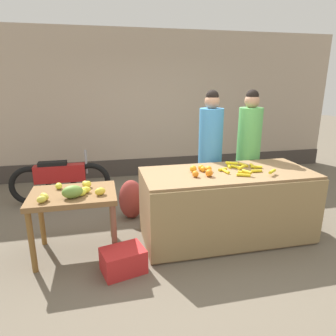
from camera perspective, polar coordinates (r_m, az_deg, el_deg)
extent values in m
plane|color=#665B4C|center=(3.98, 3.57, -13.37)|extent=(24.00, 24.00, 0.00)
cube|color=tan|center=(6.39, -3.79, 11.78)|extent=(8.23, 0.20, 2.93)
cube|color=#3F3833|center=(6.51, -3.43, 0.35)|extent=(8.23, 0.04, 0.36)
cube|color=olive|center=(3.95, 10.93, -6.78)|extent=(2.12, 0.90, 0.88)
cube|color=#92774D|center=(3.56, 13.92, -9.59)|extent=(2.12, 0.03, 0.82)
cube|color=brown|center=(3.55, -17.55, -4.97)|extent=(0.95, 0.68, 0.06)
cylinder|color=brown|center=(3.51, -24.41, -12.73)|extent=(0.06, 0.06, 0.69)
cylinder|color=brown|center=(3.43, -10.15, -12.16)|extent=(0.06, 0.06, 0.69)
cylinder|color=brown|center=(4.02, -22.85, -8.81)|extent=(0.06, 0.06, 0.69)
cylinder|color=brown|center=(3.95, -10.59, -8.21)|extent=(0.06, 0.06, 0.69)
cylinder|color=gold|center=(3.82, 10.32, -0.25)|extent=(0.13, 0.08, 0.04)
cylinder|color=yellow|center=(4.05, 15.78, 0.35)|extent=(0.05, 0.15, 0.04)
cylinder|color=gold|center=(3.64, 14.10, -1.30)|extent=(0.16, 0.10, 0.04)
cylinder|color=gold|center=(3.85, 16.42, -0.53)|extent=(0.13, 0.04, 0.04)
cylinder|color=yellow|center=(3.73, 14.08, -0.86)|extent=(0.12, 0.11, 0.04)
cylinder|color=yellow|center=(4.02, 16.40, 0.19)|extent=(0.15, 0.09, 0.04)
cylinder|color=gold|center=(4.07, 14.07, 0.58)|extent=(0.08, 0.16, 0.04)
cylinder|color=yellow|center=(3.95, 12.82, 0.19)|extent=(0.11, 0.14, 0.04)
cylinder|color=gold|center=(3.74, 10.86, -0.61)|extent=(0.06, 0.14, 0.04)
cylinder|color=yellow|center=(3.98, 11.49, 0.36)|extent=(0.07, 0.13, 0.04)
cylinder|color=yellow|center=(4.01, 11.97, 0.93)|extent=(0.15, 0.11, 0.04)
cylinder|color=gold|center=(3.67, 14.72, -0.68)|extent=(0.09, 0.13, 0.04)
cylinder|color=yellow|center=(3.85, 13.79, 0.16)|extent=(0.15, 0.12, 0.04)
cylinder|color=gold|center=(3.77, 19.14, -0.62)|extent=(0.14, 0.12, 0.04)
sphere|color=orange|center=(3.77, 6.29, 0.04)|extent=(0.08, 0.08, 0.08)
sphere|color=orange|center=(3.52, 5.21, -1.13)|extent=(0.08, 0.08, 0.08)
sphere|color=orange|center=(3.55, 7.79, -0.93)|extent=(0.09, 0.09, 0.09)
sphere|color=orange|center=(3.74, 7.71, -0.16)|extent=(0.08, 0.08, 0.08)
sphere|color=orange|center=(3.70, 4.80, -0.17)|extent=(0.09, 0.09, 0.09)
sphere|color=orange|center=(3.73, 6.67, -0.21)|extent=(0.07, 0.07, 0.07)
ellipsoid|color=yellow|center=(3.71, -19.99, -3.21)|extent=(0.09, 0.10, 0.07)
ellipsoid|color=#D4DD3F|center=(3.41, -16.05, -4.46)|extent=(0.13, 0.12, 0.08)
ellipsoid|color=#E2CD4C|center=(3.66, -15.42, -2.98)|extent=(0.10, 0.12, 0.08)
ellipsoid|color=#D5CA44|center=(3.36, -22.84, -5.50)|extent=(0.12, 0.11, 0.08)
ellipsoid|color=yellow|center=(3.65, -15.01, -3.01)|extent=(0.12, 0.12, 0.08)
ellipsoid|color=gold|center=(3.42, -22.40, -5.04)|extent=(0.13, 0.13, 0.08)
ellipsoid|color=yellow|center=(3.38, -12.73, -4.35)|extent=(0.14, 0.11, 0.09)
ellipsoid|color=yellow|center=(3.49, -15.31, -4.00)|extent=(0.11, 0.07, 0.07)
ellipsoid|color=olive|center=(3.37, -17.66, -4.31)|extent=(0.24, 0.18, 0.14)
cylinder|color=#33333D|center=(4.59, 7.69, -4.39)|extent=(0.29, 0.29, 0.72)
cylinder|color=#3F8CCC|center=(4.37, 8.08, 5.40)|extent=(0.34, 0.34, 0.87)
sphere|color=tan|center=(4.30, 8.36, 12.36)|extent=(0.21, 0.21, 0.21)
sphere|color=black|center=(4.30, 8.40, 13.27)|extent=(0.18, 0.18, 0.18)
cylinder|color=#33333D|center=(4.77, 14.43, -3.94)|extent=(0.29, 0.29, 0.72)
cylinder|color=#59B259|center=(4.56, 15.13, 5.48)|extent=(0.34, 0.34, 0.88)
sphere|color=tan|center=(4.50, 15.64, 12.15)|extent=(0.21, 0.21, 0.21)
sphere|color=black|center=(4.50, 15.71, 13.02)|extent=(0.18, 0.18, 0.18)
torus|color=black|center=(5.24, -14.43, -2.50)|extent=(0.65, 0.09, 0.65)
torus|color=black|center=(5.36, -24.62, -3.07)|extent=(0.65, 0.09, 0.65)
cube|color=#A51919|center=(5.23, -19.77, -0.93)|extent=(0.80, 0.18, 0.28)
cube|color=black|center=(5.20, -21.03, 0.69)|extent=(0.44, 0.16, 0.08)
cylinder|color=gray|center=(5.14, -15.26, 1.16)|extent=(0.04, 0.04, 0.40)
cube|color=red|center=(3.37, -8.47, -16.93)|extent=(0.51, 0.42, 0.26)
ellipsoid|color=maroon|center=(4.45, -6.96, -5.90)|extent=(0.38, 0.32, 0.59)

